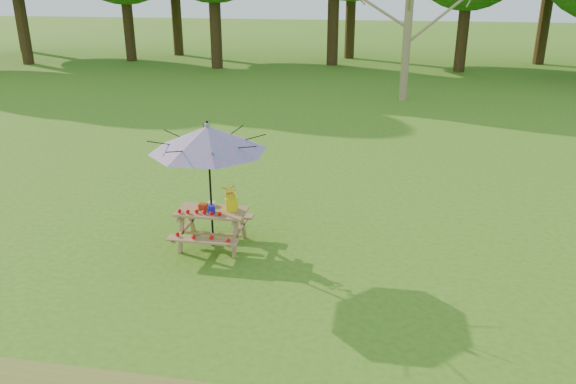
# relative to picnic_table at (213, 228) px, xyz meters

# --- Properties ---
(ground) EXTENTS (120.00, 120.00, 0.00)m
(ground) POSITION_rel_picnic_table_xyz_m (0.45, -1.29, -0.33)
(ground) COLOR #3E7416
(ground) RESTS_ON ground
(picnic_table) EXTENTS (1.20, 1.32, 0.67)m
(picnic_table) POSITION_rel_picnic_table_xyz_m (0.00, 0.00, 0.00)
(picnic_table) COLOR olive
(picnic_table) RESTS_ON ground
(patio_umbrella) EXTENTS (2.59, 2.59, 2.25)m
(patio_umbrella) POSITION_rel_picnic_table_xyz_m (0.00, 0.00, 1.62)
(patio_umbrella) COLOR black
(patio_umbrella) RESTS_ON ground
(produce_bins) EXTENTS (0.33, 0.44, 0.13)m
(produce_bins) POSITION_rel_picnic_table_xyz_m (-0.05, 0.01, 0.40)
(produce_bins) COLOR #AB2B0D
(produce_bins) RESTS_ON picnic_table
(tomatoes_row) EXTENTS (0.77, 0.13, 0.07)m
(tomatoes_row) POSITION_rel_picnic_table_xyz_m (-0.15, -0.18, 0.38)
(tomatoes_row) COLOR red
(tomatoes_row) RESTS_ON picnic_table
(flower_bucket) EXTENTS (0.35, 0.32, 0.50)m
(flower_bucket) POSITION_rel_picnic_table_xyz_m (0.34, 0.09, 0.61)
(flower_bucket) COLOR yellow
(flower_bucket) RESTS_ON picnic_table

